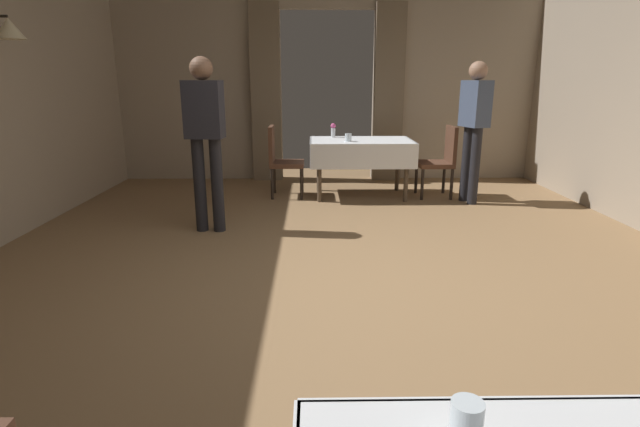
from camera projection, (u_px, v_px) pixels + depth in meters
name	position (u px, v px, depth m)	size (l,w,h in m)	color
ground	(343.00, 285.00, 3.66)	(10.08, 10.08, 0.00)	olive
wall_back	(327.00, 79.00, 7.28)	(6.40, 0.27, 3.00)	gray
dining_table_mid	(361.00, 148.00, 6.32)	(1.34, 0.88, 0.75)	#4C3D2D
chair_mid_right	(441.00, 158.00, 6.32)	(0.44, 0.44, 0.93)	black
chair_mid_left	(281.00, 158.00, 6.34)	(0.44, 0.44, 0.93)	black
glass_near_b	(466.00, 425.00, 1.01)	(0.07, 0.07, 0.11)	silver
flower_vase_mid	(333.00, 130.00, 6.54)	(0.07, 0.07, 0.19)	silver
glass_mid_b	(348.00, 137.00, 6.11)	(0.08, 0.08, 0.10)	silver
person_waiter_by_doorway	(474.00, 121.00, 5.87)	(0.32, 0.41, 1.72)	black
person_diner_standing_aside	(205.00, 131.00, 4.72)	(0.38, 0.25, 1.72)	black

